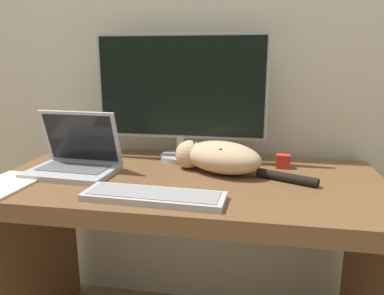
{
  "coord_description": "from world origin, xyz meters",
  "views": [
    {
      "loc": [
        0.24,
        -0.91,
        1.17
      ],
      "look_at": [
        0.02,
        0.31,
        0.87
      ],
      "focal_mm": 35.0,
      "sensor_mm": 36.0,
      "label": 1
    }
  ],
  "objects_px": {
    "external_keyboard": "(154,196)",
    "laptop": "(75,160)",
    "monitor": "(181,92)",
    "cat": "(219,156)"
  },
  "relations": [
    {
      "from": "monitor",
      "to": "cat",
      "type": "bearing_deg",
      "value": -41.34
    },
    {
      "from": "monitor",
      "to": "laptop",
      "type": "height_order",
      "value": "monitor"
    },
    {
      "from": "monitor",
      "to": "external_keyboard",
      "type": "distance_m",
      "value": 0.54
    },
    {
      "from": "monitor",
      "to": "laptop",
      "type": "distance_m",
      "value": 0.49
    },
    {
      "from": "monitor",
      "to": "cat",
      "type": "relative_size",
      "value": 1.34
    },
    {
      "from": "monitor",
      "to": "external_keyboard",
      "type": "xyz_separation_m",
      "value": [
        0.01,
        -0.47,
        -0.27
      ]
    },
    {
      "from": "laptop",
      "to": "cat",
      "type": "relative_size",
      "value": 0.62
    },
    {
      "from": "monitor",
      "to": "cat",
      "type": "xyz_separation_m",
      "value": [
        0.18,
        -0.16,
        -0.22
      ]
    },
    {
      "from": "external_keyboard",
      "to": "laptop",
      "type": "bearing_deg",
      "value": 152.07
    },
    {
      "from": "laptop",
      "to": "cat",
      "type": "height_order",
      "value": "laptop"
    }
  ]
}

